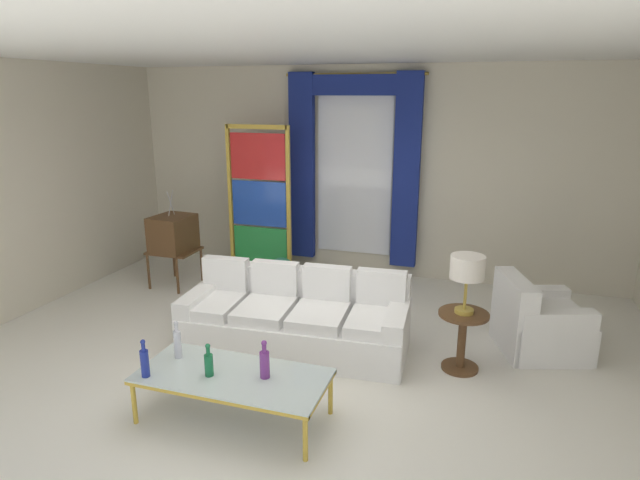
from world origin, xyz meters
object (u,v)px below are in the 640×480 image
couch_white_long (297,319)px  bottle_crystal_tall (265,363)px  vintage_tv (173,235)px  bottle_ruby_flask (145,362)px  table_lamp_brass (467,270)px  armchair_white (536,325)px  bottle_blue_decanter (209,363)px  stained_glass_divider (259,207)px  bottle_amber_squat (177,343)px  peacock_figurine (279,275)px  round_side_table (462,336)px  coffee_table (233,377)px

couch_white_long → bottle_crystal_tall: (0.25, -1.37, 0.23)m
bottle_crystal_tall → vintage_tv: size_ratio=0.24×
bottle_crystal_tall → bottle_ruby_flask: size_ratio=1.00×
vintage_tv → table_lamp_brass: bearing=-16.7°
vintage_tv → bottle_crystal_tall: bearing=-45.8°
bottle_crystal_tall → armchair_white: bearing=43.3°
bottle_blue_decanter → bottle_ruby_flask: bottle_ruby_flask is taller
couch_white_long → table_lamp_brass: 1.85m
table_lamp_brass → stained_glass_divider: bearing=148.0°
bottle_blue_decanter → bottle_ruby_flask: 0.51m
bottle_ruby_flask → vintage_tv: (-1.59, 2.87, 0.19)m
bottle_amber_squat → armchair_white: size_ratio=0.33×
bottle_crystal_tall → vintage_tv: (-2.52, 2.59, 0.19)m
bottle_crystal_tall → peacock_figurine: (-1.06, 2.84, -0.32)m
armchair_white → round_side_table: 0.97m
vintage_tv → stained_glass_divider: stained_glass_divider is taller
couch_white_long → stained_glass_divider: stained_glass_divider is taller
stained_glass_divider → peacock_figurine: size_ratio=3.67×
coffee_table → couch_white_long: bearing=88.9°
couch_white_long → coffee_table: size_ratio=1.53×
vintage_tv → stained_glass_divider: 1.25m
round_side_table → table_lamp_brass: table_lamp_brass is taller
couch_white_long → armchair_white: bearing=15.5°
couch_white_long → bottle_blue_decanter: (-0.20, -1.49, 0.21)m
bottle_ruby_flask → table_lamp_brass: 2.95m
armchair_white → table_lamp_brass: bearing=-137.7°
coffee_table → peacock_figurine: 2.99m
bottle_blue_decanter → peacock_figurine: bearing=101.8°
vintage_tv → coffee_table: bearing=-49.4°
table_lamp_brass → peacock_figurine: bearing=150.1°
stained_glass_divider → peacock_figurine: bearing=-42.3°
bottle_amber_squat → table_lamp_brass: bearing=29.7°
bottle_ruby_flask → vintage_tv: size_ratio=0.24×
coffee_table → armchair_white: armchair_white is taller
armchair_white → stained_glass_divider: size_ratio=0.47×
couch_white_long → table_lamp_brass: size_ratio=4.19×
bottle_amber_squat → table_lamp_brass: size_ratio=0.60×
bottle_ruby_flask → bottle_blue_decanter: bearing=19.5°
peacock_figurine → table_lamp_brass: (2.52, -1.45, 0.81)m
bottle_amber_squat → vintage_tv: (-1.67, 2.51, 0.18)m
vintage_tv → table_lamp_brass: (3.97, -1.19, 0.30)m
bottle_blue_decanter → peacock_figurine: size_ratio=0.47×
peacock_figurine → vintage_tv: bearing=-170.0°
bottle_ruby_flask → bottle_crystal_tall: bearing=17.1°
bottle_blue_decanter → armchair_white: bearing=39.6°
bottle_ruby_flask → vintage_tv: 3.29m
couch_white_long → bottle_crystal_tall: couch_white_long is taller
bottle_ruby_flask → table_lamp_brass: (2.38, 1.68, 0.49)m
couch_white_long → coffee_table: bearing=-91.1°
bottle_crystal_tall → bottle_amber_squat: bearing=174.9°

